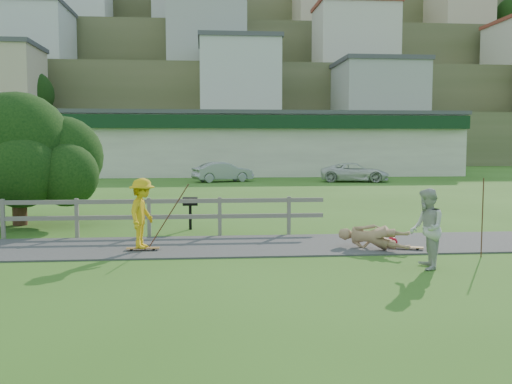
# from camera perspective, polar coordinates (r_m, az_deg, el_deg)

# --- Properties ---
(ground) EXTENTS (260.00, 260.00, 0.00)m
(ground) POSITION_cam_1_polar(r_m,az_deg,el_deg) (13.20, -3.23, -6.66)
(ground) COLOR #34611B
(ground) RESTS_ON ground
(path) EXTENTS (34.00, 3.00, 0.04)m
(path) POSITION_cam_1_polar(r_m,az_deg,el_deg) (14.66, -3.44, -5.41)
(path) COLOR #363638
(path) RESTS_ON ground
(fence) EXTENTS (15.05, 0.10, 1.10)m
(fence) POSITION_cam_1_polar(r_m,az_deg,el_deg) (16.86, -19.55, -1.91)
(fence) COLOR #69635C
(fence) RESTS_ON ground
(strip_mall) EXTENTS (32.50, 10.75, 5.10)m
(strip_mall) POSITION_cam_1_polar(r_m,az_deg,el_deg) (48.06, 0.08, 4.90)
(strip_mall) COLOR beige
(strip_mall) RESTS_ON ground
(hillside) EXTENTS (220.00, 67.00, 47.50)m
(hillside) POSITION_cam_1_polar(r_m,az_deg,el_deg) (104.89, -5.04, 11.41)
(hillside) COLOR #4C5330
(hillside) RESTS_ON ground
(skater_rider) EXTENTS (0.88, 1.22, 1.70)m
(skater_rider) POSITION_cam_1_polar(r_m,az_deg,el_deg) (14.11, -11.30, -2.49)
(skater_rider) COLOR gold
(skater_rider) RESTS_ON ground
(skater_fallen) EXTENTS (1.52, 1.64, 0.66)m
(skater_fallen) POSITION_cam_1_polar(r_m,az_deg,el_deg) (14.38, 11.65, -4.46)
(skater_fallen) COLOR #A57F5B
(skater_fallen) RESTS_ON ground
(spectator_a) EXTENTS (0.80, 0.94, 1.71)m
(spectator_a) POSITION_cam_1_polar(r_m,az_deg,el_deg) (12.51, 16.70, -3.55)
(spectator_a) COLOR #BBBBB7
(spectator_a) RESTS_ON ground
(car_silver) EXTENTS (4.25, 2.65, 1.32)m
(car_silver) POSITION_cam_1_polar(r_m,az_deg,el_deg) (38.55, -3.34, 2.01)
(car_silver) COLOR #97989E
(car_silver) RESTS_ON ground
(car_white) EXTENTS (4.93, 3.04, 1.28)m
(car_white) POSITION_cam_1_polar(r_m,az_deg,el_deg) (39.00, 9.85, 1.94)
(car_white) COLOR silver
(car_white) RESTS_ON ground
(tree) EXTENTS (5.49, 5.49, 3.37)m
(tree) POSITION_cam_1_polar(r_m,az_deg,el_deg) (19.78, -22.67, 1.76)
(tree) COLOR black
(tree) RESTS_ON ground
(bbq) EXTENTS (0.46, 0.35, 0.99)m
(bbq) POSITION_cam_1_polar(r_m,az_deg,el_deg) (17.53, -6.59, -2.15)
(bbq) COLOR black
(bbq) RESTS_ON ground
(longboard_rider) EXTENTS (0.80, 0.20, 0.09)m
(longboard_rider) POSITION_cam_1_polar(r_m,az_deg,el_deg) (14.23, -11.24, -5.71)
(longboard_rider) COLOR brown
(longboard_rider) RESTS_ON ground
(longboard_fallen) EXTENTS (0.84, 0.51, 0.09)m
(longboard_fallen) POSITION_cam_1_polar(r_m,az_deg,el_deg) (14.59, 14.77, -5.52)
(longboard_fallen) COLOR brown
(longboard_fallen) RESTS_ON ground
(helmet) EXTENTS (0.27, 0.27, 0.27)m
(helmet) POSITION_cam_1_polar(r_m,az_deg,el_deg) (14.92, 13.46, -4.90)
(helmet) COLOR #9E0613
(helmet) RESTS_ON ground
(pole_rider) EXTENTS (0.03, 0.03, 1.92)m
(pole_rider) POSITION_cam_1_polar(r_m,az_deg,el_deg) (14.44, -8.77, -1.84)
(pole_rider) COLOR #502E20
(pole_rider) RESTS_ON ground
(pole_spec_left) EXTENTS (0.03, 0.03, 1.85)m
(pole_spec_left) POSITION_cam_1_polar(r_m,az_deg,el_deg) (14.18, 21.70, -2.41)
(pole_spec_left) COLOR #502E20
(pole_spec_left) RESTS_ON ground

